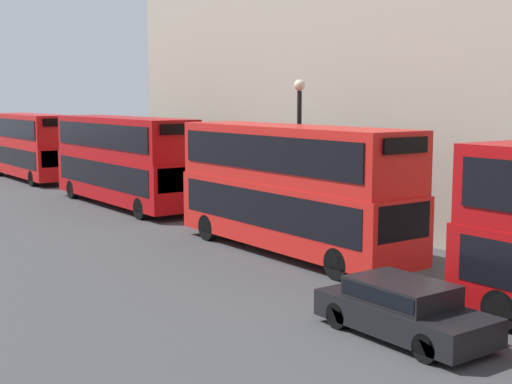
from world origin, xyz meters
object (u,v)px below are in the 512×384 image
at_px(bus_third_in_queue, 123,158).
at_px(bus_trailing, 31,144).
at_px(bus_second_in_queue, 291,184).
at_px(car_hatchback, 403,307).
at_px(pedestrian, 312,219).

relative_size(bus_third_in_queue, bus_trailing, 1.13).
distance_m(bus_second_in_queue, car_hatchback, 9.28).
bearing_deg(bus_second_in_queue, bus_third_in_queue, 90.00).
bearing_deg(bus_trailing, bus_third_in_queue, -90.00).
height_order(car_hatchback, pedestrian, pedestrian).
distance_m(bus_third_in_queue, car_hatchback, 22.44).
bearing_deg(bus_third_in_queue, bus_trailing, 90.00).
relative_size(car_hatchback, pedestrian, 2.52).
distance_m(bus_second_in_queue, bus_trailing, 27.88).
bearing_deg(bus_third_in_queue, bus_second_in_queue, -90.00).
relative_size(bus_second_in_queue, bus_third_in_queue, 0.93).
distance_m(car_hatchback, pedestrian, 11.51).
bearing_deg(car_hatchback, bus_third_in_queue, 81.26).
distance_m(bus_second_in_queue, pedestrian, 3.24).
relative_size(bus_trailing, pedestrian, 5.99).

